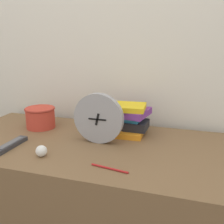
# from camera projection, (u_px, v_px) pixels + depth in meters

# --- Properties ---
(wall_back) EXTENTS (6.00, 0.04, 2.40)m
(wall_back) POSITION_uv_depth(u_px,v_px,m) (112.00, 35.00, 1.49)
(wall_back) COLOR silver
(wall_back) RESTS_ON ground_plane
(desk) EXTENTS (1.38, 0.67, 0.70)m
(desk) POSITION_uv_depth(u_px,v_px,m) (89.00, 206.00, 1.35)
(desk) COLOR brown
(desk) RESTS_ON ground_plane
(desk_clock) EXTENTS (0.24, 0.04, 0.24)m
(desk_clock) POSITION_uv_depth(u_px,v_px,m) (98.00, 118.00, 1.22)
(desk_clock) COLOR #99999E
(desk_clock) RESTS_ON desk
(book_stack) EXTENTS (0.25, 0.22, 0.16)m
(book_stack) POSITION_uv_depth(u_px,v_px,m) (125.00, 118.00, 1.36)
(book_stack) COLOR orange
(book_stack) RESTS_ON desk
(basket) EXTENTS (0.17, 0.17, 0.11)m
(basket) POSITION_uv_depth(u_px,v_px,m) (40.00, 117.00, 1.45)
(basket) COLOR #C63D2D
(basket) RESTS_ON desk
(tv_remote) EXTENTS (0.04, 0.20, 0.02)m
(tv_remote) POSITION_uv_depth(u_px,v_px,m) (11.00, 145.00, 1.19)
(tv_remote) COLOR #333338
(tv_remote) RESTS_ON desk
(crumpled_paper_ball) EXTENTS (0.05, 0.05, 0.05)m
(crumpled_paper_ball) POSITION_uv_depth(u_px,v_px,m) (41.00, 151.00, 1.10)
(crumpled_paper_ball) COLOR white
(crumpled_paper_ball) RESTS_ON desk
(pen) EXTENTS (0.15, 0.03, 0.01)m
(pen) POSITION_uv_depth(u_px,v_px,m) (110.00, 168.00, 0.99)
(pen) COLOR #B21E1E
(pen) RESTS_ON desk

